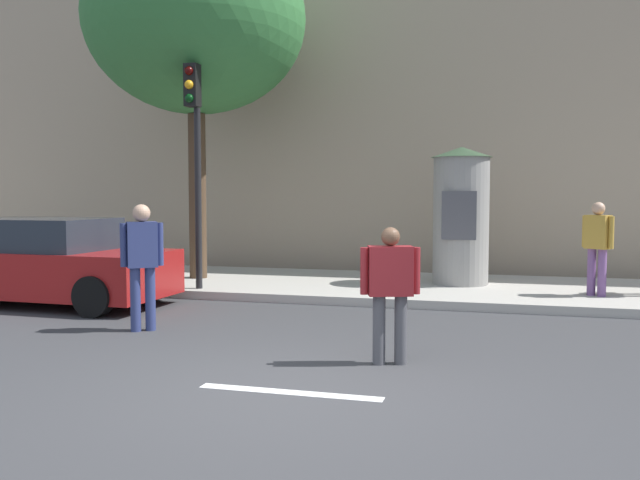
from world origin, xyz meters
name	(u,v)px	position (x,y,z in m)	size (l,w,h in m)	color
ground_plane	(290,393)	(0.00, 0.00, 0.00)	(80.00, 80.00, 0.00)	#38383A
sidewalk_curb	(401,287)	(0.00, 7.00, 0.07)	(36.00, 4.00, 0.15)	#B2ADA3
lane_markings	(290,392)	(0.00, 0.00, 0.00)	(25.80, 0.16, 0.01)	silver
building_backdrop	(431,84)	(0.00, 12.00, 4.72)	(36.00, 5.00, 9.44)	tan
traffic_light	(195,138)	(-3.47, 5.24, 2.88)	(0.24, 0.45, 4.03)	black
poster_column	(461,215)	(1.10, 7.27, 1.48)	(1.16, 1.16, 2.63)	gray
street_tree	(195,20)	(-4.18, 6.81, 5.39)	(4.46, 4.46, 7.15)	#4C3826
pedestrian_in_red_top	(142,257)	(-2.84, 2.26, 1.02)	(0.48, 0.43, 1.74)	navy
pedestrian_in_light_jacket	(390,284)	(0.73, 1.33, 0.89)	(0.63, 0.38, 1.52)	#4C4C51
pedestrian_with_bag	(598,242)	(3.44, 6.28, 1.07)	(0.47, 0.42, 1.59)	#724C84
parked_car_blue	(48,263)	(-5.57, 3.87, 0.71)	(4.16, 2.01, 1.47)	maroon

